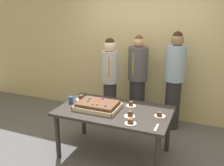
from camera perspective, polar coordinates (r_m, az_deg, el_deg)
The scene contains 14 objects.
ground_plane at distance 3.87m, azimuth 0.46°, elevation -16.24°, with size 12.00×12.00×0.00m, color #5B5B60.
interior_back_panel at distance 4.79m, azimuth 7.71°, elevation 9.48°, with size 8.00×0.12×3.00m, color #CCB784.
party_table at distance 3.56m, azimuth 0.49°, elevation -7.57°, with size 1.62×0.94×0.73m.
sheet_cake at distance 3.55m, azimuth -3.34°, elevation -5.30°, with size 0.63×0.45×0.12m.
plated_slice_near_left at distance 3.65m, azimuth 4.48°, elevation -5.16°, with size 0.15×0.15×0.07m.
plated_slice_near_right at distance 3.36m, azimuth 11.16°, elevation -7.44°, with size 0.15×0.15×0.07m.
plated_slice_far_left at distance 3.31m, azimuth 4.24°, elevation -7.50°, with size 0.15×0.15×0.08m.
plated_slice_far_right at distance 3.11m, azimuth 4.38°, elevation -9.24°, with size 0.15×0.15×0.06m.
plated_slice_center_front at distance 3.91m, azimuth -7.34°, elevation -3.59°, with size 0.15×0.15×0.08m.
drink_cup_nearest at distance 3.81m, azimuth -9.61°, elevation -3.86°, with size 0.07×0.07×0.10m, color #2D5199.
cake_server_utensil at distance 3.07m, azimuth 10.42°, elevation -10.26°, with size 0.03×0.20×0.01m, color silver.
person_serving_front at distance 4.41m, azimuth 14.44°, elevation 0.75°, with size 0.34×0.34×1.77m.
person_green_shirt_behind at distance 4.41m, azimuth -0.48°, elevation 0.62°, with size 0.30×0.30×1.64m.
person_striped_tie_right at distance 4.55m, azimuth 6.02°, elevation 0.92°, with size 0.36×0.36×1.68m.
Camera 1 is at (1.19, -3.00, 2.14)m, focal length 38.85 mm.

